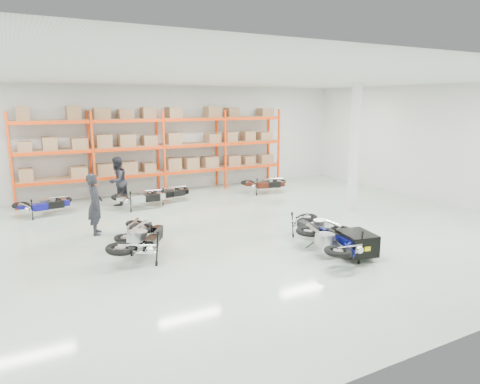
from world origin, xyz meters
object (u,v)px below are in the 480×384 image
moto_blue_centre (331,236)px  moto_back_c (169,190)px  trailer (357,243)px  person_back (117,181)px  moto_back_b (141,194)px  moto_touring_right (317,222)px  moto_black_far_left (141,234)px  moto_silver_left (137,228)px  person_left (95,204)px  moto_back_d (265,181)px  moto_back_a (44,201)px

moto_blue_centre → moto_back_c: (-1.54, 7.78, -0.10)m
trailer → person_back: size_ratio=0.86×
moto_blue_centre → moto_back_b: bearing=-58.1°
moto_blue_centre → moto_touring_right: 1.48m
moto_black_far_left → trailer: 5.38m
moto_back_c → person_back: (-1.84, 0.44, 0.43)m
moto_blue_centre → person_back: bearing=-56.2°
moto_blue_centre → moto_back_c: 7.93m
moto_silver_left → moto_back_b: moto_back_b is taller
person_left → moto_back_b: bearing=-27.0°
moto_touring_right → person_back: (-4.00, 6.88, 0.38)m
moto_touring_right → moto_back_c: 6.79m
moto_touring_right → moto_back_d: size_ratio=1.02×
moto_back_c → moto_silver_left: bearing=145.2°
trailer → person_left: (-5.38, 5.11, 0.53)m
moto_back_a → person_left: size_ratio=0.92×
moto_touring_right → moto_back_b: (-3.36, 5.99, 0.00)m
moto_blue_centre → moto_back_a: moto_blue_centre is taller
moto_silver_left → moto_back_a: 5.00m
moto_back_b → moto_back_c: (1.20, 0.45, -0.05)m
moto_back_a → person_back: person_back is taller
trailer → moto_silver_left: bearing=152.5°
moto_black_far_left → person_back: (0.73, 5.93, 0.31)m
moto_touring_right → moto_back_c: bearing=109.3°
moto_touring_right → trailer: bearing=-89.3°
moto_touring_right → moto_back_b: moto_back_b is taller
person_back → moto_touring_right: bearing=75.8°
moto_blue_centre → moto_back_c: moto_blue_centre is taller
moto_touring_right → person_left: person_left is taller
moto_silver_left → person_back: (0.57, 4.94, 0.43)m
moto_back_b → moto_touring_right: bearing=-148.8°
moto_black_far_left → person_back: 5.98m
moto_blue_centre → moto_back_c: size_ratio=1.20×
moto_back_b → moto_back_d: bearing=-86.4°
trailer → moto_touring_right: bearing=100.4°
moto_back_a → person_back: size_ratio=0.90×
moto_black_far_left → person_back: bearing=-64.5°
person_left → moto_back_d: bearing=-58.3°
moto_back_d → moto_back_b: bearing=107.0°
moto_back_c → person_left: (-3.22, -2.93, 0.42)m
moto_silver_left → moto_back_c: 5.10m
moto_back_c → moto_blue_centre: bearing=-175.4°
moto_blue_centre → moto_back_b: (-2.74, 7.33, -0.04)m
moto_back_a → moto_back_d: 8.62m
moto_blue_centre → person_left: 6.80m
moto_black_far_left → moto_back_c: moto_black_far_left is taller
moto_back_b → person_left: person_left is taller
moto_silver_left → trailer: bearing=168.1°
moto_back_c → person_back: size_ratio=0.86×
moto_blue_centre → person_left: person_left is taller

